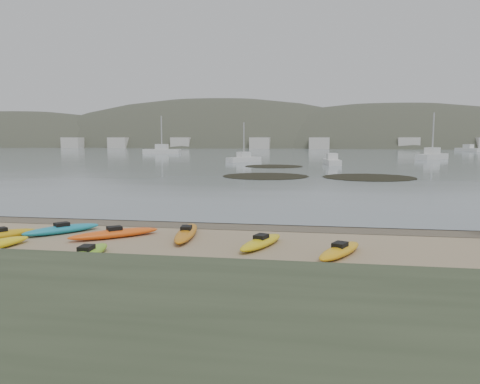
# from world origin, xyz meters

# --- Properties ---
(ground) EXTENTS (600.00, 600.00, 0.00)m
(ground) POSITION_xyz_m (0.00, 0.00, 0.00)
(ground) COLOR tan
(ground) RESTS_ON ground
(wet_sand) EXTENTS (60.00, 60.00, 0.00)m
(wet_sand) POSITION_xyz_m (0.00, -0.30, 0.00)
(wet_sand) COLOR brown
(wet_sand) RESTS_ON ground
(water) EXTENTS (1200.00, 1200.00, 0.00)m
(water) POSITION_xyz_m (0.00, 300.00, 0.01)
(water) COLOR slate
(water) RESTS_ON ground
(kayaks) EXTENTS (22.05, 7.24, 0.34)m
(kayaks) POSITION_xyz_m (-1.92, -4.46, 0.17)
(kayaks) COLOR #F2AD14
(kayaks) RESTS_ON ground
(kelp_mats) EXTENTS (19.49, 24.77, 0.04)m
(kelp_mats) POSITION_xyz_m (1.88, 31.21, 0.03)
(kelp_mats) COLOR black
(kelp_mats) RESTS_ON water
(moored_boats) EXTENTS (87.54, 80.39, 1.26)m
(moored_boats) POSITION_xyz_m (4.15, 82.36, 0.56)
(moored_boats) COLOR silver
(moored_boats) RESTS_ON ground
(far_hills) EXTENTS (550.00, 135.00, 80.00)m
(far_hills) POSITION_xyz_m (39.38, 193.97, -15.93)
(far_hills) COLOR #384235
(far_hills) RESTS_ON ground
(far_town) EXTENTS (199.00, 5.00, 4.00)m
(far_town) POSITION_xyz_m (6.00, 145.00, 2.00)
(far_town) COLOR beige
(far_town) RESTS_ON ground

